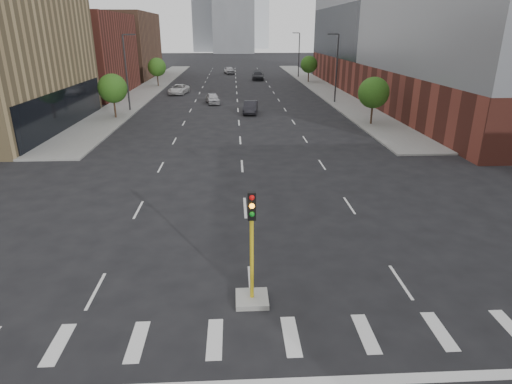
{
  "coord_description": "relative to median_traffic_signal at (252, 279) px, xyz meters",
  "views": [
    {
      "loc": [
        -0.55,
        -4.39,
        9.41
      ],
      "look_at": [
        0.4,
        13.86,
        2.5
      ],
      "focal_mm": 30.0,
      "sensor_mm": 36.0,
      "label": 1
    }
  ],
  "objects": [
    {
      "name": "sidewalk_left_far",
      "position": [
        -15.0,
        65.03,
        -0.9
      ],
      "size": [
        5.0,
        92.0,
        0.15
      ],
      "primitive_type": "cube",
      "color": "gray",
      "rests_on": "ground"
    },
    {
      "name": "car_distant",
      "position": [
        -1.43,
        89.4,
        -0.12
      ],
      "size": [
        2.82,
        5.27,
        1.71
      ],
      "primitive_type": "imported",
      "rotation": [
        0.0,
        0.0,
        0.17
      ],
      "color": "#ABABB0",
      "rests_on": "ground"
    },
    {
      "name": "tower_mid",
      "position": [
        0.0,
        191.03,
        21.03
      ],
      "size": [
        18.0,
        18.0,
        44.0
      ],
      "primitive_type": "cube",
      "color": "slate",
      "rests_on": "ground"
    },
    {
      "name": "building_right_main",
      "position": [
        29.5,
        51.03,
        10.03
      ],
      "size": [
        24.0,
        70.0,
        22.0
      ],
      "color": "brown",
      "rests_on": "ground"
    },
    {
      "name": "building_left_far_a",
      "position": [
        -27.5,
        57.03,
        5.03
      ],
      "size": [
        20.0,
        22.0,
        12.0
      ],
      "primitive_type": "cube",
      "color": "brown",
      "rests_on": "ground"
    },
    {
      "name": "tree_left_near",
      "position": [
        -14.0,
        36.03,
        2.42
      ],
      "size": [
        3.2,
        3.2,
        4.85
      ],
      "color": "#382619",
      "rests_on": "ground"
    },
    {
      "name": "car_near_left",
      "position": [
        -3.4,
        46.25,
        -0.26
      ],
      "size": [
        2.35,
        4.43,
        1.44
      ],
      "primitive_type": "imported",
      "rotation": [
        0.0,
        0.0,
        0.16
      ],
      "color": "#B5B5BA",
      "rests_on": "ground"
    },
    {
      "name": "streetlight_right_b",
      "position": [
        13.41,
        81.03,
        4.04
      ],
      "size": [
        1.6,
        0.22,
        9.07
      ],
      "color": "#2D2D30",
      "rests_on": "ground"
    },
    {
      "name": "median_traffic_signal",
      "position": [
        0.0,
        0.0,
        0.0
      ],
      "size": [
        1.2,
        1.2,
        4.4
      ],
      "color": "#999993",
      "rests_on": "ground"
    },
    {
      "name": "car_deep_right",
      "position": [
        4.52,
        76.26,
        -0.15
      ],
      "size": [
        2.62,
        5.82,
        1.65
      ],
      "primitive_type": "imported",
      "rotation": [
        0.0,
        0.0,
        -0.05
      ],
      "color": "black",
      "rests_on": "ground"
    },
    {
      "name": "sidewalk_right_far",
      "position": [
        15.0,
        65.03,
        -0.9
      ],
      "size": [
        5.0,
        92.0,
        0.15
      ],
      "primitive_type": "cube",
      "color": "gray",
      "rests_on": "ground"
    },
    {
      "name": "tree_right_near",
      "position": [
        14.0,
        31.03,
        2.42
      ],
      "size": [
        3.2,
        3.2,
        4.85
      ],
      "color": "#382619",
      "rests_on": "ground"
    },
    {
      "name": "streetlight_left",
      "position": [
        -13.41,
        41.03,
        4.04
      ],
      "size": [
        1.6,
        0.22,
        9.07
      ],
      "color": "#2D2D30",
      "rests_on": "ground"
    },
    {
      "name": "tree_right_far",
      "position": [
        14.0,
        71.03,
        2.42
      ],
      "size": [
        3.2,
        3.2,
        4.85
      ],
      "color": "#382619",
      "rests_on": "ground"
    },
    {
      "name": "building_left_far_b",
      "position": [
        -27.5,
        83.03,
        5.53
      ],
      "size": [
        20.0,
        24.0,
        13.0
      ],
      "primitive_type": "cube",
      "color": "brown",
      "rests_on": "ground"
    },
    {
      "name": "tree_left_far",
      "position": [
        -14.0,
        66.03,
        2.42
      ],
      "size": [
        3.2,
        3.2,
        4.85
      ],
      "color": "#382619",
      "rests_on": "ground"
    },
    {
      "name": "car_mid_right",
      "position": [
        1.5,
        38.53,
        -0.23
      ],
      "size": [
        2.04,
        4.63,
        1.48
      ],
      "primitive_type": "imported",
      "rotation": [
        0.0,
        0.0,
        -0.11
      ],
      "color": "black",
      "rests_on": "ground"
    },
    {
      "name": "car_far_left",
      "position": [
        -9.2,
        56.22,
        -0.24
      ],
      "size": [
        3.21,
        5.57,
        1.46
      ],
      "primitive_type": "imported",
      "rotation": [
        0.0,
        0.0,
        -0.16
      ],
      "color": "silver",
      "rests_on": "ground"
    },
    {
      "name": "streetlight_right_a",
      "position": [
        13.41,
        46.03,
        4.04
      ],
      "size": [
        1.6,
        0.22,
        9.07
      ],
      "color": "#2D2D30",
      "rests_on": "ground"
    }
  ]
}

